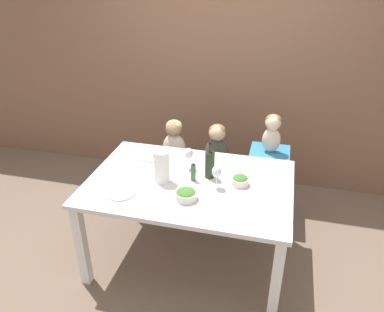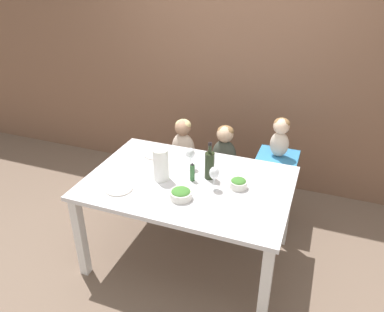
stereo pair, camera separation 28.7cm
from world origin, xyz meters
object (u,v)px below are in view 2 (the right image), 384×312
Objects in this scene: chair_far_center at (223,177)px; salad_bowl_small at (238,183)px; wine_glass_far at (190,154)px; chair_right_highchair at (276,170)px; dinner_plate_front_left at (119,189)px; person_child_center at (225,149)px; person_baby_right at (280,134)px; dinner_plate_back_left at (156,154)px; wine_glass_near at (214,173)px; salad_bowl_large at (181,194)px; chair_far_left at (183,169)px; wine_bottle at (210,165)px; person_child_left at (183,142)px; paper_towel_roll at (161,165)px.

chair_far_center is 3.32× the size of salad_bowl_small.
chair_right_highchair is at bearing 43.09° from wine_glass_far.
chair_far_center is 1.25m from dinner_plate_front_left.
person_baby_right is at bearing 0.06° from person_child_center.
person_baby_right reaches higher than dinner_plate_back_left.
salad_bowl_large is (-0.18, -0.20, -0.09)m from wine_glass_near.
chair_far_left is at bearing 180.00° from chair_far_center.
wine_glass_near is 0.35m from wine_glass_far.
dinner_plate_front_left is (-1.01, -1.07, 0.21)m from chair_right_highchair.
person_baby_right is 0.76m from salad_bowl_small.
wine_glass_near is (-0.35, -0.81, -0.02)m from person_baby_right.
wine_glass_far is at bearing -16.84° from dinner_plate_back_left.
salad_bowl_large is at bearing -106.49° from wine_bottle.
wine_bottle is 0.27m from salad_bowl_small.
dinner_plate_back_left is (-0.99, -0.48, -0.15)m from person_baby_right.
chair_far_left is 1.07m from person_baby_right.
person_child_left is at bearing 180.00° from person_child_center.
person_child_center is at bearing 88.24° from salad_bowl_large.
wine_bottle is at bearing -53.76° from person_child_left.
wine_bottle is at bearing 23.66° from paper_towel_roll.
wine_glass_near is (0.42, 0.01, 0.00)m from paper_towel_roll.
person_baby_right is 1.11m from dinner_plate_back_left.
chair_right_highchair is at bearing -0.14° from person_child_center.
person_child_left is 1.09m from salad_bowl_large.
salad_bowl_large is (0.39, -1.01, 0.11)m from person_child_left.
salad_bowl_large is (0.39, -1.01, 0.43)m from chair_far_left.
paper_towel_roll is at bearing -58.11° from dinner_plate_back_left.
wine_bottle reaches higher than dinner_plate_front_left.
chair_far_center is at bearing 0.00° from chair_far_left.
chair_far_left is 0.62m from dinner_plate_back_left.
salad_bowl_small is 0.89m from dinner_plate_front_left.
person_child_left is at bearing 85.41° from dinner_plate_front_left.
chair_far_left is at bearing -179.89° from person_baby_right.
chair_far_center is 2.38× the size of wine_glass_far.
paper_towel_roll is at bearing -108.34° from chair_far_center.
salad_bowl_small is (0.59, 0.09, -0.09)m from paper_towel_roll.
person_baby_right is at bearing 66.57° from wine_glass_near.
chair_far_center is 2.12× the size of dinner_plate_front_left.
paper_towel_roll is at bearing -171.01° from salad_bowl_small.
dinner_plate_front_left is (-0.58, -0.39, -0.11)m from wine_bottle.
person_baby_right is (0.50, 0.00, 0.54)m from chair_far_center.
person_child_center is (0.42, 0.00, 0.31)m from chair_far_left.
salad_bowl_small is at bearing 22.19° from dinner_plate_front_left.
person_child_left is at bearing 90.00° from chair_far_left.
person_baby_right reaches higher than person_child_left.
wine_bottle is at bearing -24.49° from wine_glass_far.
chair_right_highchair is 0.36m from person_baby_right.
wine_bottle is 1.90× the size of salad_bowl_large.
wine_bottle is (-0.43, -0.67, -0.03)m from person_baby_right.
wine_bottle is 0.71m from dinner_plate_front_left.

